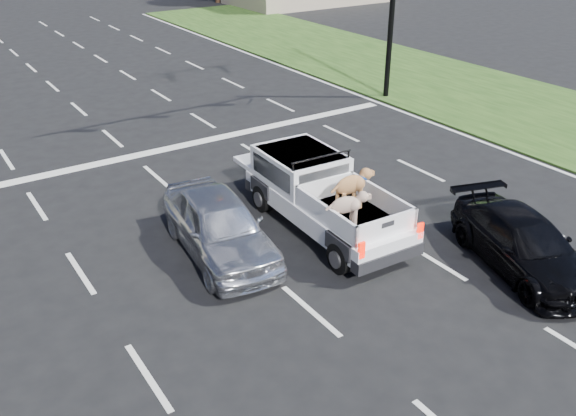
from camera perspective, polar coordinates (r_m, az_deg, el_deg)
name	(u,v)px	position (r m, az deg, el deg)	size (l,w,h in m)	color
ground	(376,284)	(13.50, 8.24, -7.04)	(160.00, 160.00, 0.00)	black
road_markings	(231,180)	(18.24, -5.35, 2.61)	(17.75, 60.00, 0.01)	silver
grass_shoulder_right	(527,110)	(26.18, 21.42, 8.54)	(8.00, 60.00, 0.06)	#1E3E13
pickup_truck	(321,194)	(15.24, 3.11, 1.30)	(2.16, 5.19, 1.92)	black
silver_sedan	(219,225)	(14.19, -6.44, -1.64)	(1.74, 4.33, 1.47)	silver
black_coupe	(523,243)	(14.62, 21.16, -3.11)	(1.72, 4.22, 1.23)	black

